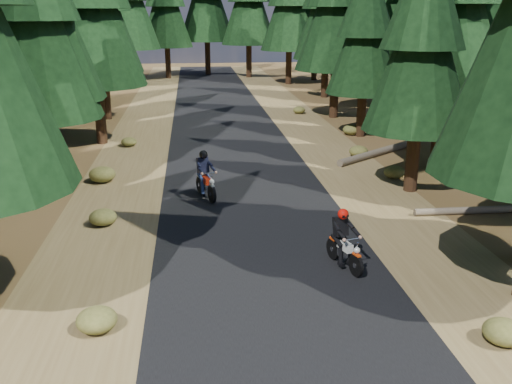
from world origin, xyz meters
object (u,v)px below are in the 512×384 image
log_near (379,152)px  rider_lead (345,249)px  rider_follow (206,183)px  log_far (480,210)px

log_near → rider_lead: (-4.71, -11.56, 0.36)m
log_near → rider_follow: 9.72m
log_far → rider_follow: 9.24m
log_near → rider_follow: (-8.07, -5.40, 0.41)m
log_near → log_far: log_near is taller
log_far → rider_follow: bearing=163.5°
rider_lead → rider_follow: 7.02m
log_far → rider_lead: bearing=-147.2°
log_near → rider_follow: size_ratio=2.99×
log_near → rider_lead: 12.49m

